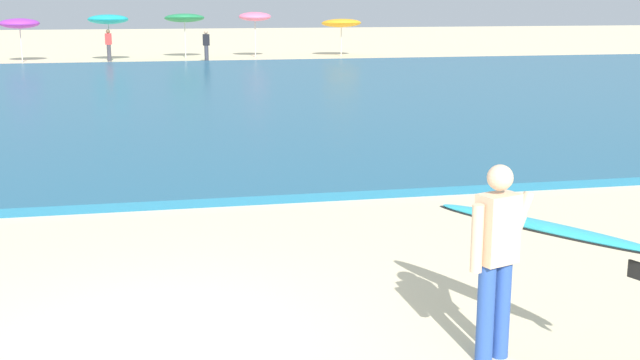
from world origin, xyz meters
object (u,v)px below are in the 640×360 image
object	(u,v)px
beach_umbrella_5	(255,17)
beachgoer_near_row_mid	(109,44)
beach_umbrella_2	(19,23)
beachgoer_near_row_left	(206,45)
beach_umbrella_4	(184,18)
beach_umbrella_6	(341,23)
surfer_with_board	(516,242)
beach_umbrella_3	(108,19)

from	to	relation	value
beach_umbrella_5	beachgoer_near_row_mid	size ratio (longest dim) A/B	1.52
beach_umbrella_2	beachgoer_near_row_left	distance (m)	9.21
beach_umbrella_5	beachgoer_near_row_left	size ratio (longest dim) A/B	1.52
beach_umbrella_4	beach_umbrella_6	xyz separation A→B (m)	(8.36, -0.33, -0.30)
surfer_with_board	beach_umbrella_2	xyz separation A→B (m)	(-9.00, 36.36, 0.85)
beach_umbrella_6	beachgoer_near_row_left	world-z (taller)	beach_umbrella_6
beach_umbrella_3	beach_umbrella_4	bearing A→B (deg)	21.27
beach_umbrella_6	beachgoer_near_row_left	distance (m)	8.27
beach_umbrella_3	beach_umbrella_5	world-z (taller)	beach_umbrella_5
beach_umbrella_2	beachgoer_near_row_left	size ratio (longest dim) A/B	1.35
beach_umbrella_3	beach_umbrella_6	xyz separation A→B (m)	(12.18, 1.15, -0.28)
beach_umbrella_4	beach_umbrella_6	bearing A→B (deg)	-2.27
beach_umbrella_2	beach_umbrella_6	world-z (taller)	beach_umbrella_2
surfer_with_board	beach_umbrella_5	size ratio (longest dim) A/B	1.07
surfer_with_board	beach_umbrella_4	distance (m)	37.72
beach_umbrella_2	beach_umbrella_5	xyz separation A→B (m)	(11.71, 1.15, 0.25)
beach_umbrella_3	beachgoer_near_row_mid	distance (m)	1.24
beach_umbrella_2	beach_umbrella_3	bearing A→B (deg)	-2.10
surfer_with_board	beach_umbrella_5	world-z (taller)	beach_umbrella_5
beach_umbrella_3	beachgoer_near_row_left	xyz separation A→B (m)	(4.65, -2.15, -1.21)
beach_umbrella_5	beachgoer_near_row_mid	world-z (taller)	beach_umbrella_5
beach_umbrella_5	beachgoer_near_row_left	distance (m)	4.66
beach_umbrella_6	beachgoer_near_row_mid	size ratio (longest dim) A/B	1.37
surfer_with_board	beach_umbrella_2	world-z (taller)	beach_umbrella_2
beach_umbrella_4	beachgoer_near_row_left	world-z (taller)	beach_umbrella_4
beach_umbrella_6	beach_umbrella_5	bearing A→B (deg)	178.20
surfer_with_board	beach_umbrella_3	bearing A→B (deg)	97.54
beachgoer_near_row_left	beachgoer_near_row_mid	bearing A→B (deg)	157.99
beach_umbrella_2	beach_umbrella_5	distance (m)	11.77
beach_umbrella_4	beach_umbrella_6	distance (m)	8.37
surfer_with_board	beach_umbrella_5	xyz separation A→B (m)	(2.71, 37.51, 1.11)
beachgoer_near_row_left	beach_umbrella_5	bearing A→B (deg)	50.38
surfer_with_board	beachgoer_near_row_left	xyz separation A→B (m)	(-0.14, 34.06, -0.18)
beach_umbrella_3	surfer_with_board	bearing A→B (deg)	-82.46
beach_umbrella_4	beachgoer_near_row_mid	xyz separation A→B (m)	(-3.85, -1.74, -1.23)
surfer_with_board	beachgoer_near_row_left	size ratio (longest dim) A/B	1.62
beach_umbrella_4	surfer_with_board	bearing A→B (deg)	-88.52
surfer_with_board	beach_umbrella_3	distance (m)	36.53
surfer_with_board	beachgoer_near_row_left	bearing A→B (deg)	90.24
surfer_with_board	beachgoer_near_row_mid	xyz separation A→B (m)	(-4.82, 35.95, -0.18)
beachgoer_near_row_left	beach_umbrella_3	bearing A→B (deg)	155.21
beach_umbrella_4	beachgoer_near_row_left	size ratio (longest dim) A/B	1.51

